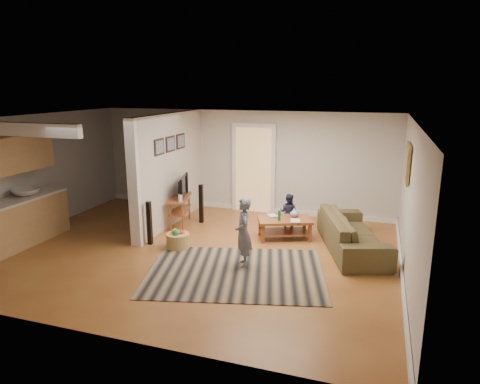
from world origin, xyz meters
name	(u,v)px	position (x,y,z in m)	size (l,w,h in m)	color
ground	(195,251)	(0.00, 0.00, 0.00)	(7.50, 7.50, 0.00)	brown
room_shell	(153,169)	(-1.07, 0.43, 1.46)	(7.54, 6.02, 2.52)	silver
area_rug	(236,272)	(1.05, -0.68, 0.01)	(2.97, 2.17, 0.01)	black
sofa	(351,250)	(2.84, 1.00, 0.00)	(2.35, 0.92, 0.69)	#403320
coffee_table	(285,223)	(1.48, 1.25, 0.33)	(1.24, 0.99, 0.64)	brown
tv_console	(180,200)	(-0.94, 1.34, 0.60)	(0.67, 1.12, 0.90)	brown
speaker_left	(149,223)	(-1.00, 0.06, 0.44)	(0.09, 0.09, 0.88)	black
speaker_right	(201,204)	(-0.58, 1.68, 0.45)	(0.09, 0.09, 0.90)	black
toy_basket	(178,240)	(-0.38, 0.04, 0.17)	(0.45, 0.45, 0.40)	olive
child	(243,266)	(1.09, -0.37, 0.00)	(0.45, 0.30, 1.23)	slate
toddler	(288,230)	(1.45, 1.74, 0.00)	(0.40, 0.31, 0.83)	#202643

